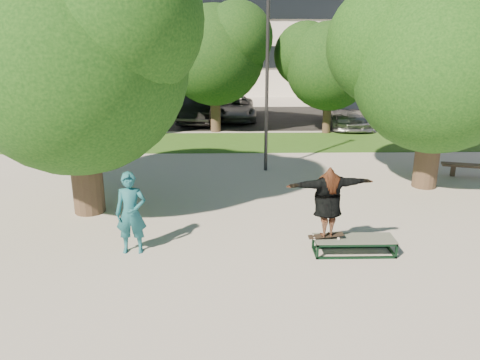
{
  "coord_description": "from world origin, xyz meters",
  "views": [
    {
      "loc": [
        -0.28,
        -11.29,
        4.79
      ],
      "look_at": [
        -0.02,
        0.6,
        1.02
      ],
      "focal_mm": 35.0,
      "sensor_mm": 36.0,
      "label": 1
    }
  ],
  "objects_px": {
    "grind_box": "(354,245)",
    "car_silver_a": "(121,105)",
    "car_grey": "(236,108)",
    "car_silver_b": "(347,111)",
    "tree_right": "(436,56)",
    "car_dark": "(202,107)",
    "tree_left": "(71,47)",
    "lamppost": "(267,82)",
    "bystander": "(131,213)"
  },
  "relations": [
    {
      "from": "grind_box",
      "to": "car_dark",
      "type": "bearing_deg",
      "value": 104.83
    },
    {
      "from": "bystander",
      "to": "car_silver_a",
      "type": "height_order",
      "value": "bystander"
    },
    {
      "from": "car_dark",
      "to": "car_silver_b",
      "type": "height_order",
      "value": "car_dark"
    },
    {
      "from": "tree_right",
      "to": "car_silver_b",
      "type": "relative_size",
      "value": 1.24
    },
    {
      "from": "tree_right",
      "to": "car_grey",
      "type": "xyz_separation_m",
      "value": [
        -5.85,
        12.31,
        -3.45
      ]
    },
    {
      "from": "car_dark",
      "to": "car_silver_b",
      "type": "xyz_separation_m",
      "value": [
        7.85,
        -1.14,
        -0.06
      ]
    },
    {
      "from": "car_silver_a",
      "to": "car_dark",
      "type": "relative_size",
      "value": 0.91
    },
    {
      "from": "car_grey",
      "to": "car_silver_a",
      "type": "bearing_deg",
      "value": 175.98
    },
    {
      "from": "lamppost",
      "to": "bystander",
      "type": "height_order",
      "value": "lamppost"
    },
    {
      "from": "tree_left",
      "to": "tree_right",
      "type": "xyz_separation_m",
      "value": [
        10.21,
        1.99,
        -0.33
      ]
    },
    {
      "from": "car_silver_b",
      "to": "car_silver_a",
      "type": "bearing_deg",
      "value": 173.52
    },
    {
      "from": "tree_left",
      "to": "car_grey",
      "type": "height_order",
      "value": "tree_left"
    },
    {
      "from": "grind_box",
      "to": "car_silver_a",
      "type": "distance_m",
      "value": 19.74
    },
    {
      "from": "tree_right",
      "to": "bystander",
      "type": "distance_m",
      "value": 10.11
    },
    {
      "from": "lamppost",
      "to": "car_silver_b",
      "type": "distance_m",
      "value": 10.18
    },
    {
      "from": "car_silver_a",
      "to": "car_grey",
      "type": "distance_m",
      "value": 6.63
    },
    {
      "from": "grind_box",
      "to": "car_grey",
      "type": "relative_size",
      "value": 0.39
    },
    {
      "from": "car_dark",
      "to": "grind_box",
      "type": "bearing_deg",
      "value": -67.05
    },
    {
      "from": "car_dark",
      "to": "bystander",
      "type": "bearing_deg",
      "value": -84.19
    },
    {
      "from": "grind_box",
      "to": "bystander",
      "type": "distance_m",
      "value": 5.06
    },
    {
      "from": "car_dark",
      "to": "car_silver_b",
      "type": "relative_size",
      "value": 0.95
    },
    {
      "from": "tree_right",
      "to": "car_dark",
      "type": "height_order",
      "value": "tree_right"
    },
    {
      "from": "car_silver_b",
      "to": "car_grey",
      "type": "bearing_deg",
      "value": 166.35
    },
    {
      "from": "car_silver_a",
      "to": "car_grey",
      "type": "relative_size",
      "value": 0.99
    },
    {
      "from": "lamppost",
      "to": "tree_left",
      "type": "bearing_deg",
      "value": -143.58
    },
    {
      "from": "car_grey",
      "to": "car_silver_b",
      "type": "bearing_deg",
      "value": -17.93
    },
    {
      "from": "grind_box",
      "to": "car_grey",
      "type": "distance_m",
      "value": 17.31
    },
    {
      "from": "tree_right",
      "to": "bystander",
      "type": "xyz_separation_m",
      "value": [
        -8.42,
        -4.62,
        -3.15
      ]
    },
    {
      "from": "tree_left",
      "to": "car_silver_a",
      "type": "height_order",
      "value": "tree_left"
    },
    {
      "from": "tree_left",
      "to": "car_grey",
      "type": "bearing_deg",
      "value": 73.06
    },
    {
      "from": "bystander",
      "to": "tree_left",
      "type": "bearing_deg",
      "value": 122.25
    },
    {
      "from": "lamppost",
      "to": "car_silver_a",
      "type": "relative_size",
      "value": 1.34
    },
    {
      "from": "tree_left",
      "to": "car_silver_b",
      "type": "distance_m",
      "value": 16.56
    },
    {
      "from": "tree_left",
      "to": "car_dark",
      "type": "relative_size",
      "value": 1.42
    },
    {
      "from": "tree_right",
      "to": "lamppost",
      "type": "relative_size",
      "value": 1.07
    },
    {
      "from": "tree_right",
      "to": "grind_box",
      "type": "relative_size",
      "value": 3.62
    },
    {
      "from": "car_dark",
      "to": "car_silver_b",
      "type": "bearing_deg",
      "value": -0.18
    },
    {
      "from": "car_grey",
      "to": "tree_left",
      "type": "bearing_deg",
      "value": -107.5
    },
    {
      "from": "tree_right",
      "to": "bystander",
      "type": "height_order",
      "value": "tree_right"
    },
    {
      "from": "tree_left",
      "to": "car_dark",
      "type": "xyz_separation_m",
      "value": [
        2.45,
        13.59,
        -3.6
      ]
    },
    {
      "from": "tree_right",
      "to": "lamppost",
      "type": "xyz_separation_m",
      "value": [
        -4.92,
        1.92,
        -0.94
      ]
    },
    {
      "from": "bystander",
      "to": "car_silver_a",
      "type": "xyz_separation_m",
      "value": [
        -4.05,
        17.33,
        -0.17
      ]
    },
    {
      "from": "lamppost",
      "to": "car_dark",
      "type": "relative_size",
      "value": 1.22
    },
    {
      "from": "grind_box",
      "to": "bystander",
      "type": "bearing_deg",
      "value": 177.78
    },
    {
      "from": "grind_box",
      "to": "car_grey",
      "type": "xyz_separation_m",
      "value": [
        -2.44,
        17.13,
        0.45
      ]
    },
    {
      "from": "grind_box",
      "to": "bystander",
      "type": "xyz_separation_m",
      "value": [
        -5.0,
        0.19,
        0.75
      ]
    },
    {
      "from": "car_dark",
      "to": "car_silver_b",
      "type": "distance_m",
      "value": 7.93
    },
    {
      "from": "grind_box",
      "to": "car_silver_a",
      "type": "xyz_separation_m",
      "value": [
        -9.05,
        17.53,
        0.59
      ]
    },
    {
      "from": "car_silver_b",
      "to": "car_dark",
      "type": "bearing_deg",
      "value": 175.41
    },
    {
      "from": "tree_right",
      "to": "lamppost",
      "type": "distance_m",
      "value": 5.36
    }
  ]
}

